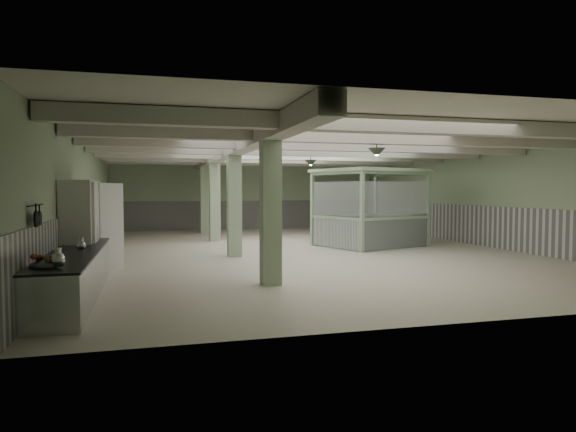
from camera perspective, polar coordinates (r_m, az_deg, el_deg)
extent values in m
plane|color=beige|center=(17.88, 1.47, -3.81)|extent=(20.00, 20.00, 0.00)
cube|color=white|center=(17.82, 1.49, 7.76)|extent=(14.00, 20.00, 0.02)
cube|color=#94A987|center=(27.49, -4.50, 2.32)|extent=(14.00, 0.02, 3.60)
cube|color=#94A987|center=(8.67, 20.77, 0.68)|extent=(14.00, 0.02, 3.60)
cube|color=#94A987|center=(17.12, -21.59, 1.72)|extent=(0.02, 20.00, 3.60)
cube|color=#94A987|center=(20.87, 20.24, 1.93)|extent=(0.02, 20.00, 3.60)
cube|color=silver|center=(17.17, -21.44, -1.79)|extent=(0.05, 19.90, 1.50)
cube|color=silver|center=(20.90, 20.13, -0.94)|extent=(0.05, 19.90, 1.50)
cube|color=silver|center=(27.50, -4.48, 0.13)|extent=(13.90, 0.05, 1.50)
cube|color=beige|center=(17.25, -6.56, 7.17)|extent=(0.45, 19.90, 0.40)
cube|color=beige|center=(10.86, 13.06, 9.79)|extent=(13.90, 0.35, 0.32)
cube|color=beige|center=(13.11, 7.83, 8.66)|extent=(13.90, 0.35, 0.32)
cube|color=beige|center=(15.43, 4.17, 7.82)|extent=(13.90, 0.35, 0.32)
cube|color=beige|center=(17.80, 1.49, 7.18)|extent=(13.90, 0.35, 0.32)
cube|color=beige|center=(20.21, -0.56, 6.69)|extent=(13.90, 0.35, 0.32)
cube|color=beige|center=(22.63, -2.16, 6.29)|extent=(13.90, 0.35, 0.32)
cube|color=beige|center=(25.07, -3.45, 5.97)|extent=(13.90, 0.35, 0.32)
cube|color=#9DB793|center=(11.32, -1.96, 1.37)|extent=(0.42, 0.42, 3.60)
cube|color=#9DB793|center=(16.22, -5.99, 1.85)|extent=(0.42, 0.42, 3.60)
cube|color=#9DB793|center=(21.17, -8.15, 2.10)|extent=(0.42, 0.42, 3.60)
cube|color=#9DB793|center=(25.15, -9.26, 2.23)|extent=(0.42, 0.42, 3.60)
cylinder|color=black|center=(9.60, -26.25, 1.07)|extent=(0.02, 1.20, 0.02)
cone|color=#2E3B2C|center=(13.28, 9.82, 6.97)|extent=(0.44, 0.44, 0.22)
cone|color=#2E3B2C|center=(18.40, 2.54, 5.89)|extent=(0.44, 0.44, 0.22)
cone|color=#2E3B2C|center=(23.21, -1.23, 5.29)|extent=(0.44, 0.44, 0.22)
cube|color=silver|center=(10.90, -22.78, -6.10)|extent=(0.92, 5.49, 0.88)
cube|color=black|center=(10.84, -22.82, -3.75)|extent=(0.96, 5.53, 0.04)
cylinder|color=#B2B2B7|center=(12.34, -21.99, -2.70)|extent=(0.29, 0.29, 0.08)
cylinder|color=black|center=(9.36, -26.20, -0.31)|extent=(0.04, 0.27, 0.27)
cylinder|color=black|center=(9.64, -25.88, -0.22)|extent=(0.03, 0.24, 0.24)
cube|color=silver|center=(13.28, -21.90, -1.08)|extent=(0.67, 2.67, 2.45)
cube|color=silver|center=(12.63, -20.58, -1.26)|extent=(0.06, 1.00, 2.35)
cube|color=silver|center=(13.95, -19.58, -0.85)|extent=(0.56, 0.89, 2.35)
cube|color=silver|center=(12.63, -20.40, -1.26)|extent=(0.02, 0.05, 0.30)
cube|color=silver|center=(13.85, -19.94, -0.89)|extent=(0.02, 0.05, 0.30)
cube|color=#95B38F|center=(17.28, 8.24, 0.49)|extent=(0.15, 0.15, 2.74)
cube|color=#95B38F|center=(19.38, 2.72, 0.78)|extent=(0.15, 0.15, 2.74)
cube|color=#95B38F|center=(19.66, 15.30, 0.71)|extent=(0.15, 0.15, 2.74)
cube|color=#95B38F|center=(21.54, 9.72, 0.96)|extent=(0.15, 0.15, 2.74)
cube|color=#95B38F|center=(19.40, 9.09, 4.98)|extent=(4.33, 4.00, 0.12)
cube|color=silver|center=(18.49, 11.97, -1.94)|extent=(2.94, 1.08, 1.05)
cube|color=silver|center=(18.43, 12.01, 1.87)|extent=(2.94, 1.08, 1.22)
cube|color=silver|center=(20.47, 6.39, -1.42)|extent=(2.94, 1.08, 1.05)
cube|color=silver|center=(20.41, 6.41, 2.02)|extent=(2.94, 1.08, 1.22)
cube|color=silver|center=(18.36, 5.31, -1.92)|extent=(0.90, 2.42, 1.05)
cube|color=silver|center=(18.30, 5.33, 1.92)|extent=(0.90, 2.42, 1.22)
cube|color=silver|center=(20.62, 12.36, -1.44)|extent=(0.90, 2.42, 1.05)
cube|color=silver|center=(20.56, 12.39, 1.98)|extent=(0.90, 2.42, 1.22)
cube|color=#525244|center=(19.84, 14.53, -1.48)|extent=(0.49, 0.62, 1.21)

